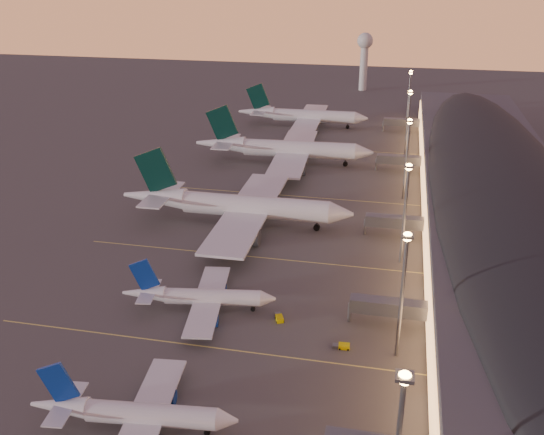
{
  "coord_description": "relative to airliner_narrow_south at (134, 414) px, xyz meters",
  "views": [
    {
      "loc": [
        33.0,
        -99.22,
        69.43
      ],
      "look_at": [
        2.0,
        45.0,
        7.0
      ],
      "focal_mm": 40.0,
      "sensor_mm": 36.0,
      "label": 1
    }
  ],
  "objects": [
    {
      "name": "terminal_building",
      "position": [
        66.41,
        101.54,
        5.65
      ],
      "size": [
        56.35,
        255.0,
        17.46
      ],
      "color": "#49494E",
      "rests_on": "ground"
    },
    {
      "name": "airliner_wide_far",
      "position": [
        -5.79,
        197.82,
        1.76
      ],
      "size": [
        59.3,
        53.84,
        19.02
      ],
      "rotation": [
        0.0,
        0.0,
        0.02
      ],
      "color": "silver",
      "rests_on": "ground"
    },
    {
      "name": "airliner_narrow_north",
      "position": [
        -1.44,
        37.06,
        -0.06
      ],
      "size": [
        33.28,
        30.02,
        11.9
      ],
      "rotation": [
        0.0,
        0.0,
        0.15
      ],
      "color": "silver",
      "rests_on": "ground"
    },
    {
      "name": "airliner_wide_near",
      "position": [
        -6.01,
        83.61,
        2.41
      ],
      "size": [
        67.13,
        60.91,
        21.54
      ],
      "rotation": [
        0.0,
        0.0,
        0.01
      ],
      "color": "silver",
      "rests_on": "ground"
    },
    {
      "name": "radar_tower",
      "position": [
        14.57,
        289.07,
        18.74
      ],
      "size": [
        9.0,
        9.0,
        32.5
      ],
      "color": "silver",
      "rests_on": "ground"
    },
    {
      "name": "airliner_wide_mid",
      "position": [
        -3.67,
        142.33,
        2.34
      ],
      "size": [
        66.41,
        60.48,
        21.26
      ],
      "rotation": [
        0.0,
        0.0,
        0.05
      ],
      "color": "silver",
      "rests_on": "ground"
    },
    {
      "name": "lane_markings",
      "position": [
        4.57,
        69.07,
        -3.13
      ],
      "size": [
        90.0,
        180.36,
        0.0
      ],
      "color": "#D8C659",
      "rests_on": "ground"
    },
    {
      "name": "ground",
      "position": [
        4.57,
        29.07,
        -3.13
      ],
      "size": [
        700.0,
        700.0,
        0.0
      ],
      "primitive_type": "plane",
      "color": "#464340"
    },
    {
      "name": "baggage_tug_c",
      "position": [
        30.15,
        29.17,
        -2.68
      ],
      "size": [
        3.39,
        1.63,
        0.99
      ],
      "rotation": [
        0.0,
        0.0,
        0.06
      ],
      "color": "#D5C401",
      "rests_on": "ground"
    },
    {
      "name": "light_masts",
      "position": [
        40.57,
        94.07,
        14.42
      ],
      "size": [
        2.2,
        217.2,
        25.9
      ],
      "color": "slate",
      "rests_on": "ground"
    },
    {
      "name": "airliner_narrow_south",
      "position": [
        0.0,
        0.0,
        0.0
      ],
      "size": [
        33.98,
        30.52,
        12.13
      ],
      "rotation": [
        0.0,
        0.0,
        0.11
      ],
      "color": "silver",
      "rests_on": "ground"
    },
    {
      "name": "baggage_tug_d",
      "position": [
        16.14,
        36.65,
        -2.66
      ],
      "size": [
        2.6,
        3.72,
        1.03
      ],
      "rotation": [
        0.0,
        0.0,
        -1.18
      ],
      "color": "#D5C401",
      "rests_on": "ground"
    }
  ]
}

